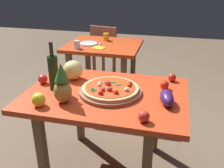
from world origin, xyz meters
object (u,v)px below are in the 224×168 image
(bell_pepper, at_px, (39,100))
(knife_utensil, at_px, (99,45))
(pineapple_left, at_px, (62,85))
(melon, at_px, (73,70))
(napkin_folded, at_px, (99,48))
(drinking_glass_water, at_px, (77,45))
(drinking_glass_juice, at_px, (106,37))
(pizza_board, at_px, (110,91))
(dining_chair, at_px, (106,50))
(background_table, at_px, (104,53))
(fork_utensil, at_px, (78,43))
(wine_bottle, at_px, (53,72))
(eggplant, at_px, (167,98))
(tomato_at_corner, at_px, (164,85))
(display_table, at_px, (106,104))
(tomato_beside_pepper, at_px, (172,77))
(dinner_plate, at_px, (89,44))
(tomato_near_board, at_px, (144,116))
(tomato_by_bottle, at_px, (43,79))
(pizza, at_px, (110,88))

(bell_pepper, bearing_deg, knife_utensil, 91.58)
(pineapple_left, xyz_separation_m, melon, (-0.09, 0.40, -0.05))
(knife_utensil, bearing_deg, napkin_folded, -79.30)
(drinking_glass_water, bearing_deg, drinking_glass_juice, 62.08)
(pizza_board, xyz_separation_m, drinking_glass_juice, (-0.43, 1.48, 0.03))
(dining_chair, bearing_deg, pizza_board, 115.37)
(background_table, relative_size, fork_utensil, 4.98)
(dining_chair, xyz_separation_m, wine_bottle, (0.12, -1.94, 0.40))
(drinking_glass_water, bearing_deg, eggplant, -45.85)
(dining_chair, height_order, melon, melon)
(drinking_glass_water, bearing_deg, pizza_board, -57.42)
(tomato_at_corner, relative_size, knife_utensil, 0.38)
(display_table, distance_m, pizza_board, 0.11)
(tomato_beside_pepper, bearing_deg, dinner_plate, 138.40)
(dining_chair, height_order, wine_bottle, wine_bottle)
(dining_chair, relative_size, drinking_glass_water, 9.34)
(background_table, bearing_deg, drinking_glass_juice, 94.28)
(background_table, xyz_separation_m, tomato_near_board, (0.71, -1.63, 0.16))
(eggplant, xyz_separation_m, tomato_beside_pepper, (0.02, 0.40, -0.01))
(display_table, height_order, pizza_board, pizza_board)
(pizza_board, relative_size, tomato_by_bottle, 6.12)
(background_table, relative_size, tomato_at_corner, 13.03)
(eggplant, height_order, tomato_beside_pepper, eggplant)
(fork_utensil, bearing_deg, pineapple_left, -75.97)
(knife_utensil, bearing_deg, tomato_at_corner, -54.69)
(display_table, distance_m, tomato_near_board, 0.48)
(pizza, height_order, eggplant, eggplant)
(background_table, distance_m, melon, 1.14)
(dining_chair, relative_size, drinking_glass_juice, 9.04)
(eggplant, bearing_deg, display_table, 171.65)
(pizza_board, distance_m, tomato_beside_pepper, 0.55)
(wine_bottle, distance_m, tomato_at_corner, 0.84)
(display_table, bearing_deg, pineapple_left, -138.52)
(melon, bearing_deg, knife_utensil, 94.89)
(napkin_folded, bearing_deg, tomato_by_bottle, -97.40)
(wine_bottle, xyz_separation_m, tomato_near_board, (0.72, -0.29, -0.10))
(tomato_by_bottle, relative_size, dinner_plate, 0.34)
(background_table, distance_m, tomato_beside_pepper, 1.30)
(dining_chair, relative_size, tomato_beside_pepper, 12.97)
(knife_utensil, bearing_deg, display_table, -73.82)
(display_table, xyz_separation_m, dinner_plate, (-0.56, 1.25, 0.10))
(pizza_board, distance_m, bell_pepper, 0.52)
(wine_bottle, distance_m, melon, 0.24)
(tomato_near_board, bearing_deg, dinner_plate, 119.31)
(dining_chair, height_order, tomato_by_bottle, dining_chair)
(display_table, xyz_separation_m, background_table, (-0.39, 1.30, -0.03))
(tomato_beside_pepper, xyz_separation_m, knife_utensil, (-0.89, 0.92, -0.03))
(dining_chair, distance_m, fork_utensil, 0.73)
(tomato_near_board, xyz_separation_m, tomato_beside_pepper, (0.14, 0.67, -0.00))
(eggplant, bearing_deg, dinner_plate, 127.46)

